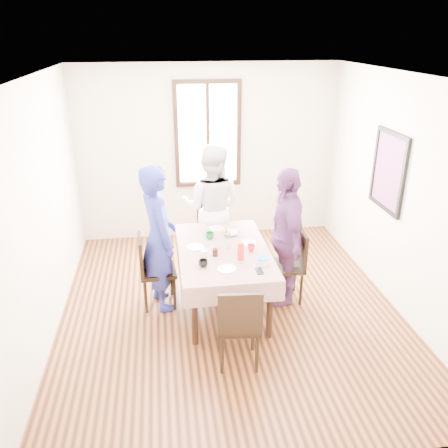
{
  "coord_description": "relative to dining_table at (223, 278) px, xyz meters",
  "views": [
    {
      "loc": [
        -0.73,
        -4.68,
        3.12
      ],
      "look_at": [
        -0.06,
        0.02,
        1.1
      ],
      "focal_mm": 36.71,
      "sensor_mm": 36.0,
      "label": 1
    }
  ],
  "objects": [
    {
      "name": "ground",
      "position": [
        0.06,
        -0.07,
        -0.38
      ],
      "size": [
        4.5,
        4.5,
        0.0
      ],
      "primitive_type": "plane",
      "color": "#32180D",
      "rests_on": "ground"
    },
    {
      "name": "back_wall",
      "position": [
        0.06,
        2.18,
        0.98
      ],
      "size": [
        4.0,
        0.0,
        4.0
      ],
      "primitive_type": "plane",
      "rotation": [
        1.57,
        0.0,
        0.0
      ],
      "color": "beige",
      "rests_on": "ground"
    },
    {
      "name": "right_wall",
      "position": [
        2.06,
        -0.07,
        0.98
      ],
      "size": [
        0.0,
        4.5,
        4.5
      ],
      "primitive_type": "plane",
      "rotation": [
        1.57,
        0.0,
        -1.57
      ],
      "color": "beige",
      "rests_on": "ground"
    },
    {
      "name": "window_frame",
      "position": [
        0.06,
        2.16,
        1.27
      ],
      "size": [
        1.02,
        0.06,
        1.62
      ],
      "primitive_type": "cube",
      "color": "black",
      "rests_on": "back_wall"
    },
    {
      "name": "window_pane",
      "position": [
        0.06,
        2.17,
        1.27
      ],
      "size": [
        0.9,
        0.02,
        1.5
      ],
      "primitive_type": "cube",
      "color": "white",
      "rests_on": "back_wall"
    },
    {
      "name": "art_poster",
      "position": [
        2.04,
        0.23,
        1.18
      ],
      "size": [
        0.04,
        0.76,
        0.96
      ],
      "primitive_type": "cube",
      "color": "red",
      "rests_on": "right_wall"
    },
    {
      "name": "dining_table",
      "position": [
        0.0,
        0.0,
        0.0
      ],
      "size": [
        0.93,
        1.53,
        0.75
      ],
      "primitive_type": "cube",
      "color": "black",
      "rests_on": "ground"
    },
    {
      "name": "tablecloth",
      "position": [
        0.0,
        0.0,
        0.38
      ],
      "size": [
        1.05,
        1.65,
        0.01
      ],
      "primitive_type": "cube",
      "color": "#53050E",
      "rests_on": "dining_table"
    },
    {
      "name": "chair_left",
      "position": [
        -0.77,
        0.14,
        0.08
      ],
      "size": [
        0.45,
        0.45,
        0.91
      ],
      "primitive_type": "cube",
      "rotation": [
        0.0,
        0.0,
        -1.5
      ],
      "color": "black",
      "rests_on": "ground"
    },
    {
      "name": "chair_right",
      "position": [
        0.77,
        0.05,
        0.08
      ],
      "size": [
        0.44,
        0.44,
        0.91
      ],
      "primitive_type": "cube",
      "rotation": [
        0.0,
        0.0,
        1.52
      ],
      "color": "black",
      "rests_on": "ground"
    },
    {
      "name": "chair_far",
      "position": [
        -0.0,
        1.05,
        0.08
      ],
      "size": [
        0.43,
        0.43,
        0.91
      ],
      "primitive_type": "cube",
      "rotation": [
        0.0,
        0.0,
        3.11
      ],
      "color": "black",
      "rests_on": "ground"
    },
    {
      "name": "chair_near",
      "position": [
        0.0,
        -1.05,
        0.08
      ],
      "size": [
        0.45,
        0.45,
        0.91
      ],
      "primitive_type": "cube",
      "rotation": [
        0.0,
        0.0,
        -0.09
      ],
      "color": "black",
      "rests_on": "ground"
    },
    {
      "name": "person_left",
      "position": [
        -0.75,
        0.14,
        0.51
      ],
      "size": [
        0.59,
        0.74,
        1.76
      ],
      "primitive_type": "imported",
      "rotation": [
        0.0,
        0.0,
        1.86
      ],
      "color": "navy",
      "rests_on": "ground"
    },
    {
      "name": "person_far",
      "position": [
        0.0,
        1.03,
        0.5
      ],
      "size": [
        1.02,
        0.9,
        1.76
      ],
      "primitive_type": "imported",
      "rotation": [
        0.0,
        0.0,
        2.82
      ],
      "color": "silver",
      "rests_on": "ground"
    },
    {
      "name": "person_right",
      "position": [
        0.75,
        0.05,
        0.48
      ],
      "size": [
        0.44,
        1.01,
        1.7
      ],
      "primitive_type": "imported",
      "rotation": [
        0.0,
        0.0,
        -1.59
      ],
      "color": "#61336A",
      "rests_on": "ground"
    },
    {
      "name": "mug_black",
      "position": [
        -0.28,
        -0.39,
        0.43
      ],
      "size": [
        0.1,
        0.1,
        0.08
      ],
      "primitive_type": "imported",
      "rotation": [
        0.0,
        0.0,
        0.03
      ],
      "color": "black",
      "rests_on": "tablecloth"
    },
    {
      "name": "mug_flag",
      "position": [
        0.31,
        -0.1,
        0.43
      ],
      "size": [
        0.12,
        0.12,
        0.08
      ],
      "primitive_type": "imported",
      "rotation": [
        0.0,
        0.0,
        0.39
      ],
      "color": "red",
      "rests_on": "tablecloth"
    },
    {
      "name": "mug_green",
      "position": [
        -0.12,
        0.31,
        0.43
      ],
      "size": [
        0.13,
        0.13,
        0.08
      ],
      "primitive_type": "imported",
      "rotation": [
        0.0,
        0.0,
        -0.33
      ],
      "color": "#0C7226",
      "rests_on": "tablecloth"
    },
    {
      "name": "serving_bowl",
      "position": [
        0.14,
        0.38,
        0.41
      ],
      "size": [
        0.2,
        0.2,
        0.05
      ],
      "primitive_type": "imported",
      "rotation": [
        0.0,
        0.0,
        -0.1
      ],
      "color": "white",
      "rests_on": "tablecloth"
    },
    {
      "name": "juice_carton",
      "position": [
        0.15,
        -0.29,
        0.49
      ],
      "size": [
        0.06,
        0.06,
        0.2
      ],
      "primitive_type": "cube",
      "color": "red",
      "rests_on": "tablecloth"
    },
    {
      "name": "butter_tub",
      "position": [
        0.37,
        -0.43,
        0.42
      ],
      "size": [
        0.13,
        0.13,
        0.07
      ],
      "primitive_type": "cylinder",
      "color": "white",
      "rests_on": "tablecloth"
    },
    {
      "name": "jam_jar",
      "position": [
        -0.12,
        -0.16,
        0.43
      ],
      "size": [
        0.06,
        0.06,
        0.09
      ],
      "primitive_type": "cylinder",
      "color": "black",
      "rests_on": "tablecloth"
    },
    {
      "name": "drinking_glass",
      "position": [
        -0.24,
        -0.22,
        0.44
      ],
      "size": [
        0.07,
        0.07,
        0.1
      ],
      "primitive_type": "cylinder",
      "color": "silver",
      "rests_on": "tablecloth"
    },
    {
      "name": "smartphone",
      "position": [
        0.3,
        -0.59,
        0.39
      ],
      "size": [
        0.07,
        0.14,
        0.01
      ],
      "primitive_type": "cube",
      "color": "black",
      "rests_on": "tablecloth"
    },
    {
      "name": "flower_vase",
      "position": [
        0.04,
        0.03,
        0.45
      ],
      "size": [
        0.06,
        0.06,
        0.12
      ],
      "primitive_type": "cylinder",
      "color": "silver",
      "rests_on": "tablecloth"
    },
    {
      "name": "plate_left",
      "position": [
        -0.32,
        0.09,
        0.39
      ],
      "size": [
        0.2,
        0.2,
        0.01
      ],
      "primitive_type": "cylinder",
      "color": "white",
      "rests_on": "tablecloth"
    },
    {
      "name": "plate_right",
      "position": [
        0.31,
        0.1,
        0.39
      ],
      "size": [
        0.2,
        0.2,
        0.01
      ],
      "primitive_type": "cylinder",
      "color": "white",
      "rests_on": "tablecloth"
    },
    {
      "name": "plate_far",
      "position": [
        -0.01,
        0.59,
        0.39
      ],
      "size": [
        0.2,
        0.2,
        0.01
      ],
      "primitive_type": "cylinder",
      "color": "white",
      "rests_on": "tablecloth"
    },
    {
      "name": "plate_near",
      "position": [
        -0.04,
        -0.5,
        0.39
      ],
      "size": [
        0.2,
        0.2,
        0.01
      ],
      "primitive_type": "cylinder",
      "color": "white",
      "rests_on": "tablecloth"
    },
    {
      "name": "butter_lid",
      "position": [
        0.37,
        -0.43,
        0.46
      ],
      "size": [
        0.12,
        0.12,
        0.01
      ],
      "primitive_type": "cylinder",
      "color": "blue",
      "rests_on": "butter_tub"
    },
    {
      "name": "flower_bunch",
      "position": [
        0.04,
        0.03,
        0.56
      ],
      "size": [
        0.09,
        0.09,
        0.1
      ],
      "primitive_type": null,
      "color": "yellow",
      "rests_on": "flower_vase"
    }
  ]
}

